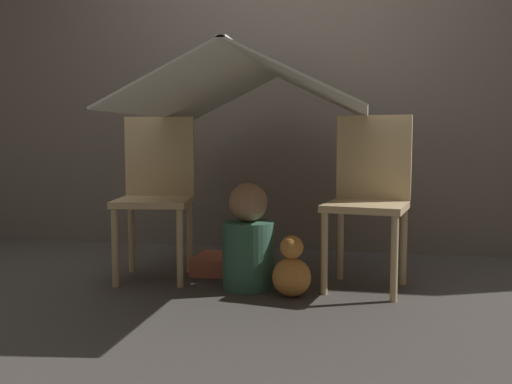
# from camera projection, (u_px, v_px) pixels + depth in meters

# --- Properties ---
(ground_plane) EXTENTS (8.80, 8.80, 0.00)m
(ground_plane) POSITION_uv_depth(u_px,v_px,m) (254.00, 287.00, 3.06)
(ground_plane) COLOR #47423D
(wall_back) EXTENTS (7.00, 0.05, 2.50)m
(wall_back) POSITION_uv_depth(u_px,v_px,m) (284.00, 74.00, 4.04)
(wall_back) COLOR #6B6056
(wall_back) RESTS_ON ground_plane
(chair_left) EXTENTS (0.46, 0.46, 0.92)m
(chair_left) POSITION_uv_depth(u_px,v_px,m) (156.00, 189.00, 3.27)
(chair_left) COLOR #D1B27F
(chair_left) RESTS_ON ground_plane
(chair_right) EXTENTS (0.47, 0.47, 0.92)m
(chair_right) POSITION_uv_depth(u_px,v_px,m) (369.00, 193.00, 3.04)
(chair_right) COLOR #D1B27F
(chair_right) RESTS_ON ground_plane
(sheet_canopy) EXTENTS (1.18, 1.50, 0.29)m
(sheet_canopy) POSITION_uv_depth(u_px,v_px,m) (256.00, 87.00, 3.03)
(sheet_canopy) COLOR silver
(person_front) EXTENTS (0.28, 0.28, 0.56)m
(person_front) POSITION_uv_depth(u_px,v_px,m) (248.00, 242.00, 3.02)
(person_front) COLOR #38664C
(person_front) RESTS_ON ground_plane
(floor_cushion) EXTENTS (0.41, 0.33, 0.10)m
(floor_cushion) POSITION_uv_depth(u_px,v_px,m) (230.00, 264.00, 3.39)
(floor_cushion) COLOR #CC664C
(floor_cushion) RESTS_ON ground_plane
(plush_toy) EXTENTS (0.20, 0.20, 0.31)m
(plush_toy) POSITION_uv_depth(u_px,v_px,m) (292.00, 272.00, 2.87)
(plush_toy) COLOR #D88C3F
(plush_toy) RESTS_ON ground_plane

